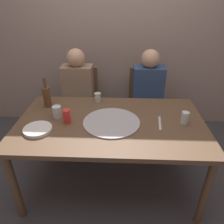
{
  "coord_description": "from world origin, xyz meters",
  "views": [
    {
      "loc": [
        0.08,
        -1.59,
        1.72
      ],
      "look_at": [
        0.01,
        0.08,
        0.78
      ],
      "focal_mm": 34.25,
      "sensor_mm": 36.0,
      "label": 1
    }
  ],
  "objects_px": {
    "plate_stack": "(38,129)",
    "chair_left": "(80,99)",
    "wine_glass": "(57,112)",
    "guest_in_beanie": "(148,96)",
    "guest_in_sweater": "(77,95)",
    "dining_table": "(111,128)",
    "pizza_tray": "(112,122)",
    "table_knife": "(160,123)",
    "chair_right": "(146,100)",
    "wine_bottle": "(47,96)",
    "soda_can": "(67,116)",
    "tumbler_far": "(185,118)",
    "tumbler_near": "(98,97)"
  },
  "relations": [
    {
      "from": "plate_stack",
      "to": "chair_left",
      "type": "distance_m",
      "value": 1.09
    },
    {
      "from": "wine_glass",
      "to": "guest_in_beanie",
      "type": "bearing_deg",
      "value": 37.05
    },
    {
      "from": "wine_glass",
      "to": "guest_in_sweater",
      "type": "bearing_deg",
      "value": 86.18
    },
    {
      "from": "chair_left",
      "to": "guest_in_beanie",
      "type": "bearing_deg",
      "value": 169.88
    },
    {
      "from": "dining_table",
      "to": "pizza_tray",
      "type": "bearing_deg",
      "value": -71.65
    },
    {
      "from": "table_knife",
      "to": "chair_right",
      "type": "height_order",
      "value": "chair_right"
    },
    {
      "from": "dining_table",
      "to": "pizza_tray",
      "type": "distance_m",
      "value": 0.08
    },
    {
      "from": "wine_bottle",
      "to": "soda_can",
      "type": "bearing_deg",
      "value": -48.59
    },
    {
      "from": "dining_table",
      "to": "guest_in_sweater",
      "type": "height_order",
      "value": "guest_in_sweater"
    },
    {
      "from": "tumbler_far",
      "to": "table_knife",
      "type": "relative_size",
      "value": 0.5
    },
    {
      "from": "pizza_tray",
      "to": "wine_bottle",
      "type": "xyz_separation_m",
      "value": [
        -0.64,
        0.28,
        0.1
      ]
    },
    {
      "from": "tumbler_far",
      "to": "wine_bottle",
      "type": "bearing_deg",
      "value": 168.1
    },
    {
      "from": "tumbler_near",
      "to": "wine_glass",
      "type": "xyz_separation_m",
      "value": [
        -0.33,
        -0.33,
        0.01
      ]
    },
    {
      "from": "pizza_tray",
      "to": "wine_bottle",
      "type": "bearing_deg",
      "value": 156.08
    },
    {
      "from": "wine_glass",
      "to": "guest_in_beanie",
      "type": "distance_m",
      "value": 1.13
    },
    {
      "from": "soda_can",
      "to": "wine_bottle",
      "type": "bearing_deg",
      "value": 131.41
    },
    {
      "from": "dining_table",
      "to": "tumbler_far",
      "type": "relative_size",
      "value": 15.07
    },
    {
      "from": "tumbler_far",
      "to": "guest_in_sweater",
      "type": "xyz_separation_m",
      "value": [
        -1.07,
        0.73,
        -0.14
      ]
    },
    {
      "from": "chair_right",
      "to": "guest_in_sweater",
      "type": "bearing_deg",
      "value": 10.12
    },
    {
      "from": "chair_right",
      "to": "guest_in_beanie",
      "type": "distance_m",
      "value": 0.2
    },
    {
      "from": "wine_bottle",
      "to": "tumbler_far",
      "type": "xyz_separation_m",
      "value": [
        1.27,
        -0.27,
        -0.06
      ]
    },
    {
      "from": "tumbler_far",
      "to": "soda_can",
      "type": "xyz_separation_m",
      "value": [
        -1.01,
        -0.02,
        0.01
      ]
    },
    {
      "from": "table_knife",
      "to": "guest_in_beanie",
      "type": "relative_size",
      "value": 0.19
    },
    {
      "from": "tumbler_far",
      "to": "chair_left",
      "type": "relative_size",
      "value": 0.12
    },
    {
      "from": "tumbler_near",
      "to": "tumbler_far",
      "type": "height_order",
      "value": "tumbler_far"
    },
    {
      "from": "dining_table",
      "to": "wine_bottle",
      "type": "distance_m",
      "value": 0.71
    },
    {
      "from": "plate_stack",
      "to": "soda_can",
      "type": "bearing_deg",
      "value": 34.15
    },
    {
      "from": "tumbler_far",
      "to": "wine_glass",
      "type": "bearing_deg",
      "value": 177.1
    },
    {
      "from": "guest_in_beanie",
      "to": "plate_stack",
      "type": "bearing_deg",
      "value": 42.0
    },
    {
      "from": "wine_bottle",
      "to": "chair_right",
      "type": "xyz_separation_m",
      "value": [
        1.04,
        0.62,
        -0.33
      ]
    },
    {
      "from": "tumbler_far",
      "to": "wine_glass",
      "type": "xyz_separation_m",
      "value": [
        -1.12,
        0.06,
        -0.0
      ]
    },
    {
      "from": "wine_bottle",
      "to": "table_knife",
      "type": "xyz_separation_m",
      "value": [
        1.06,
        -0.28,
        -0.11
      ]
    },
    {
      "from": "tumbler_far",
      "to": "chair_left",
      "type": "distance_m",
      "value": 1.41
    },
    {
      "from": "plate_stack",
      "to": "chair_left",
      "type": "bearing_deg",
      "value": 81.93
    },
    {
      "from": "wine_glass",
      "to": "chair_right",
      "type": "bearing_deg",
      "value": 42.75
    },
    {
      "from": "dining_table",
      "to": "tumbler_far",
      "type": "xyz_separation_m",
      "value": [
        0.63,
        -0.01,
        0.12
      ]
    },
    {
      "from": "tumbler_far",
      "to": "table_knife",
      "type": "bearing_deg",
      "value": -177.44
    },
    {
      "from": "pizza_tray",
      "to": "chair_left",
      "type": "relative_size",
      "value": 0.55
    },
    {
      "from": "tumbler_near",
      "to": "wine_glass",
      "type": "relative_size",
      "value": 0.86
    },
    {
      "from": "wine_glass",
      "to": "plate_stack",
      "type": "height_order",
      "value": "wine_glass"
    },
    {
      "from": "guest_in_sweater",
      "to": "guest_in_beanie",
      "type": "relative_size",
      "value": 1.0
    },
    {
      "from": "guest_in_beanie",
      "to": "tumbler_near",
      "type": "bearing_deg",
      "value": 31.29
    },
    {
      "from": "chair_left",
      "to": "dining_table",
      "type": "bearing_deg",
      "value": 116.58
    },
    {
      "from": "wine_bottle",
      "to": "guest_in_beanie",
      "type": "relative_size",
      "value": 0.26
    },
    {
      "from": "pizza_tray",
      "to": "wine_glass",
      "type": "relative_size",
      "value": 4.53
    },
    {
      "from": "dining_table",
      "to": "pizza_tray",
      "type": "relative_size",
      "value": 3.33
    },
    {
      "from": "chair_right",
      "to": "soda_can",
      "type": "bearing_deg",
      "value": 49.05
    },
    {
      "from": "pizza_tray",
      "to": "guest_in_beanie",
      "type": "relative_size",
      "value": 0.42
    },
    {
      "from": "tumbler_near",
      "to": "pizza_tray",
      "type": "bearing_deg",
      "value": -68.5
    },
    {
      "from": "guest_in_sweater",
      "to": "soda_can",
      "type": "bearing_deg",
      "value": 94.68
    }
  ]
}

